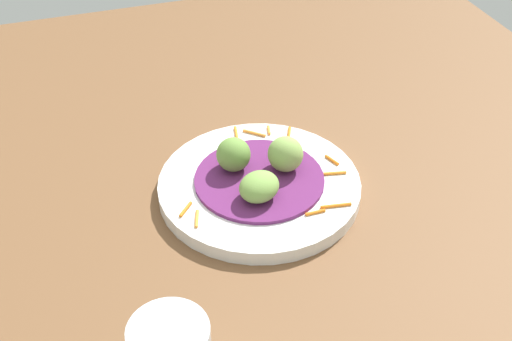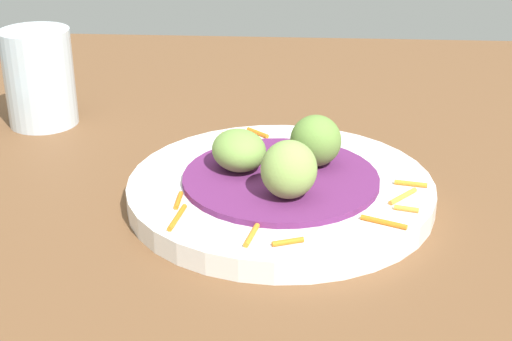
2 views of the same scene
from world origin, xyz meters
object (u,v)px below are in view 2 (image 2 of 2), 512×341
at_px(main_plate, 281,191).
at_px(guac_scoop_center, 289,169).
at_px(guac_scoop_left, 239,150).
at_px(water_glass, 39,78).
at_px(guac_scoop_right, 316,141).

bearing_deg(main_plate, guac_scoop_center, -168.85).
xyz_separation_m(guac_scoop_left, water_glass, (0.15, 0.22, 0.01)).
relative_size(guac_scoop_left, guac_scoop_right, 1.18).
distance_m(main_plate, guac_scoop_left, 0.05).
relative_size(guac_scoop_center, water_glass, 0.46).
distance_m(main_plate, water_glass, 0.31).
xyz_separation_m(guac_scoop_right, water_glass, (0.14, 0.28, 0.00)).
distance_m(main_plate, guac_scoop_right, 0.05).
xyz_separation_m(main_plate, guac_scoop_right, (0.02, -0.03, 0.04)).
bearing_deg(guac_scoop_left, guac_scoop_center, -138.85).
relative_size(main_plate, guac_scoop_center, 5.53).
height_order(guac_scoop_left, guac_scoop_right, guac_scoop_right).
height_order(guac_scoop_center, guac_scoop_right, guac_scoop_center).
bearing_deg(guac_scoop_left, main_plate, -108.85).
bearing_deg(main_plate, water_glass, 56.93).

